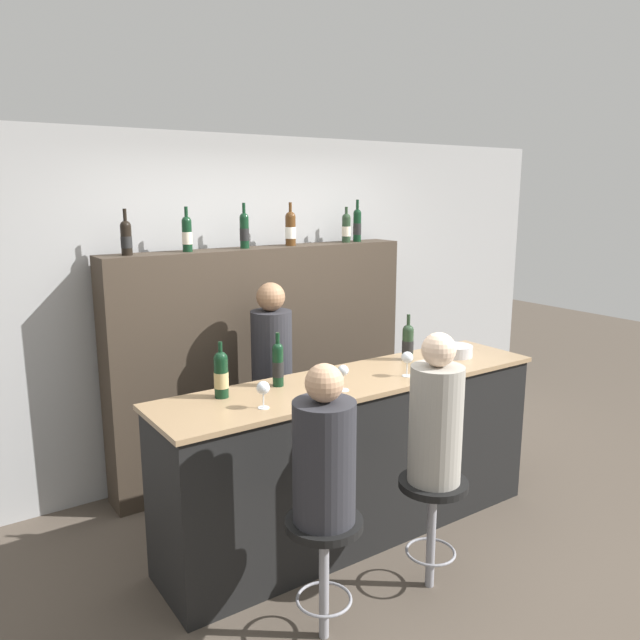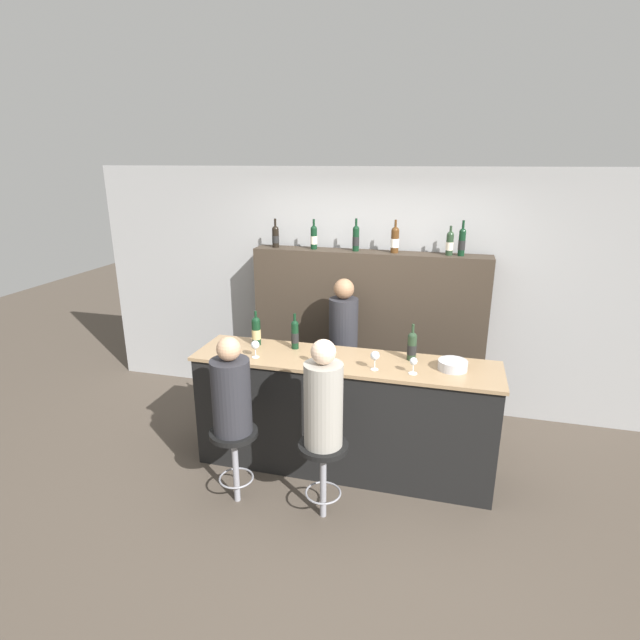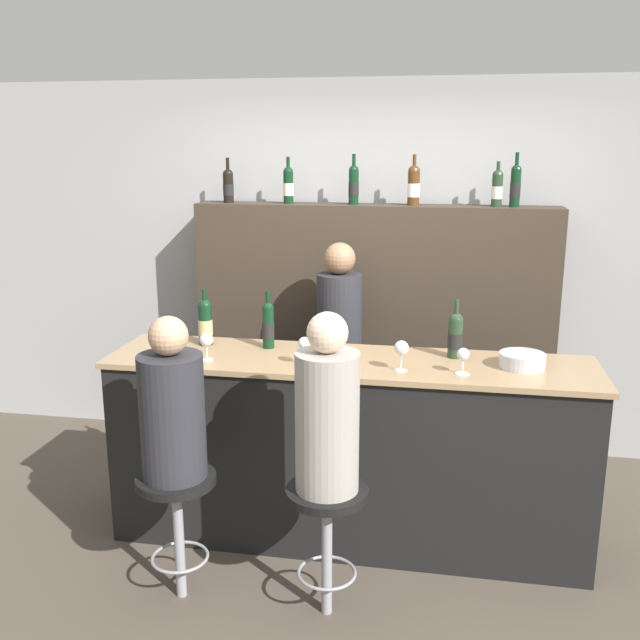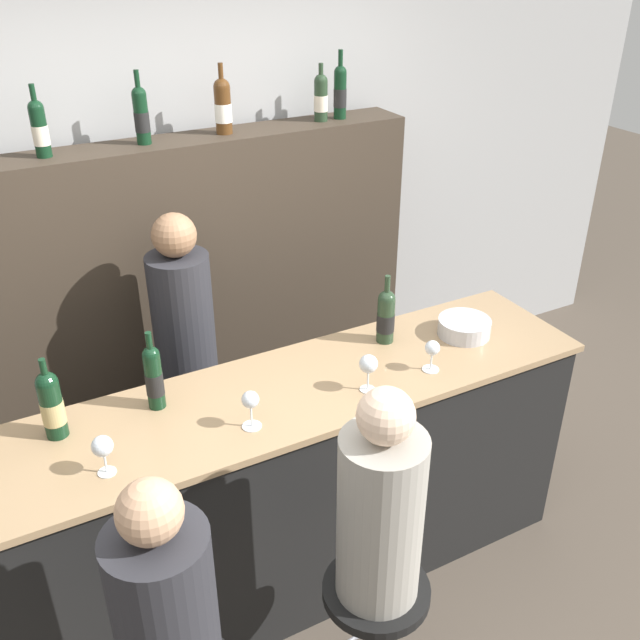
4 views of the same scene
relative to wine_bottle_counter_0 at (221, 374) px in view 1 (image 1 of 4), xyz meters
name	(u,v)px [view 1 (image 1 of 4)]	position (x,y,z in m)	size (l,w,h in m)	color
ground_plane	(383,552)	(0.85, -0.43, -1.18)	(16.00, 16.00, 0.00)	#4C4238
wall_back	(249,304)	(0.85, 1.25, 0.12)	(6.40, 0.05, 2.60)	#9E9E9E
bar_counter	(356,456)	(0.85, -0.14, -0.66)	(2.61, 0.62, 1.05)	black
back_bar_cabinet	(264,361)	(0.85, 1.03, -0.30)	(2.44, 0.28, 1.77)	#382D23
wine_bottle_counter_0	(221,374)	(0.00, 0.00, 0.00)	(0.08, 0.08, 0.32)	black
wine_bottle_counter_1	(278,364)	(0.37, 0.00, 0.00)	(0.07, 0.07, 0.32)	black
wine_bottle_counter_2	(408,342)	(1.40, 0.00, -0.01)	(0.08, 0.08, 0.32)	#233823
wine_bottle_backbar_0	(126,237)	(-0.16, 1.03, 0.70)	(0.07, 0.07, 0.30)	black
wine_bottle_backbar_1	(187,233)	(0.26, 1.03, 0.71)	(0.07, 0.07, 0.31)	black
wine_bottle_backbar_2	(244,230)	(0.71, 1.03, 0.72)	(0.07, 0.07, 0.33)	black
wine_bottle_backbar_3	(290,228)	(1.10, 1.03, 0.72)	(0.08, 0.08, 0.33)	#4C2D14
wine_bottle_backbar_4	(346,228)	(1.64, 1.03, 0.71)	(0.07, 0.07, 0.29)	#233823
wine_bottle_backbar_5	(357,225)	(1.75, 1.03, 0.72)	(0.07, 0.07, 0.34)	black
wine_glass_0	(263,389)	(0.11, -0.29, -0.03)	(0.07, 0.07, 0.15)	silver
wine_glass_1	(343,372)	(0.64, -0.29, -0.02)	(0.07, 0.07, 0.15)	silver
wine_glass_2	(407,358)	(1.13, -0.29, -0.02)	(0.07, 0.07, 0.16)	silver
wine_glass_3	(442,354)	(1.44, -0.29, -0.04)	(0.07, 0.07, 0.14)	silver
metal_bowl	(456,351)	(1.74, -0.12, -0.10)	(0.24, 0.24, 0.08)	#B7B7BC
bar_stool_left	(324,545)	(0.12, -0.83, -0.68)	(0.38, 0.38, 0.64)	gray
guest_seated_left	(324,454)	(0.12, -0.83, -0.20)	(0.30, 0.30, 0.78)	#28282D
bar_stool_right	(432,504)	(0.85, -0.83, -0.68)	(0.38, 0.38, 0.64)	gray
guest_seated_right	(436,417)	(0.85, -0.83, -0.18)	(0.29, 0.29, 0.83)	gray
bartender	(272,398)	(0.68, 0.61, -0.45)	(0.29, 0.29, 1.57)	#28282D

